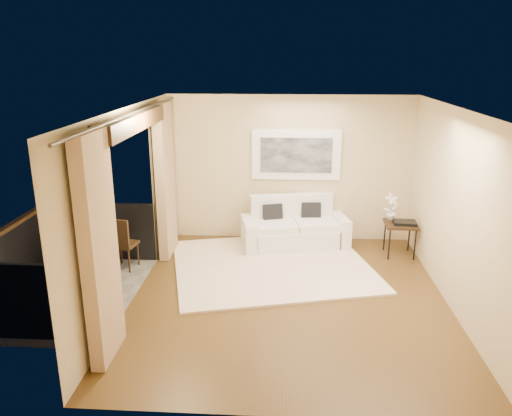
# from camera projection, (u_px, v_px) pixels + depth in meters

# --- Properties ---
(floor) EXTENTS (5.00, 5.00, 0.00)m
(floor) POSITION_uv_depth(u_px,v_px,m) (289.00, 298.00, 7.24)
(floor) COLOR brown
(floor) RESTS_ON ground
(room_shell) EXTENTS (5.00, 6.40, 5.00)m
(room_shell) POSITION_uv_depth(u_px,v_px,m) (132.00, 122.00, 6.62)
(room_shell) COLOR white
(room_shell) RESTS_ON ground
(balcony) EXTENTS (1.81, 2.60, 1.17)m
(balcony) POSITION_uv_depth(u_px,v_px,m) (65.00, 280.00, 7.38)
(balcony) COLOR #605B56
(balcony) RESTS_ON ground
(curtains) EXTENTS (0.16, 4.80, 2.64)m
(curtains) POSITION_uv_depth(u_px,v_px,m) (139.00, 207.00, 6.97)
(curtains) COLOR tan
(curtains) RESTS_ON ground
(artwork) EXTENTS (1.62, 0.07, 0.92)m
(artwork) POSITION_uv_depth(u_px,v_px,m) (296.00, 155.00, 9.10)
(artwork) COLOR white
(artwork) RESTS_ON room_shell
(rug) EXTENTS (3.73, 3.43, 0.04)m
(rug) POSITION_uv_depth(u_px,v_px,m) (272.00, 265.00, 8.30)
(rug) COLOR #F4DDC4
(rug) RESTS_ON floor
(sofa) EXTENTS (2.02, 1.18, 0.91)m
(sofa) POSITION_uv_depth(u_px,v_px,m) (294.00, 229.00, 9.13)
(sofa) COLOR white
(sofa) RESTS_ON floor
(side_table) EXTENTS (0.56, 0.56, 0.59)m
(side_table) POSITION_uv_depth(u_px,v_px,m) (401.00, 226.00, 8.62)
(side_table) COLOR black
(side_table) RESTS_ON floor
(tray) EXTENTS (0.40, 0.31, 0.05)m
(tray) POSITION_uv_depth(u_px,v_px,m) (405.00, 223.00, 8.56)
(tray) COLOR black
(tray) RESTS_ON side_table
(orchid) EXTENTS (0.31, 0.27, 0.50)m
(orchid) POSITION_uv_depth(u_px,v_px,m) (391.00, 207.00, 8.64)
(orchid) COLOR white
(orchid) RESTS_ON side_table
(bistro_table) EXTENTS (0.84, 0.84, 0.79)m
(bistro_table) POSITION_uv_depth(u_px,v_px,m) (84.00, 236.00, 7.64)
(bistro_table) COLOR black
(bistro_table) RESTS_ON balcony
(balcony_chair_far) EXTENTS (0.45, 0.45, 0.90)m
(balcony_chair_far) POSITION_uv_depth(u_px,v_px,m) (121.00, 240.00, 8.02)
(balcony_chair_far) COLOR black
(balcony_chair_far) RESTS_ON balcony
(balcony_chair_near) EXTENTS (0.41, 0.42, 0.92)m
(balcony_chair_near) POSITION_uv_depth(u_px,v_px,m) (78.00, 282.00, 6.52)
(balcony_chair_near) COLOR black
(balcony_chair_near) RESTS_ON balcony
(ice_bucket) EXTENTS (0.18, 0.18, 0.20)m
(ice_bucket) POSITION_uv_depth(u_px,v_px,m) (77.00, 222.00, 7.71)
(ice_bucket) COLOR silver
(ice_bucket) RESTS_ON bistro_table
(candle) EXTENTS (0.06, 0.06, 0.07)m
(candle) POSITION_uv_depth(u_px,v_px,m) (92.00, 225.00, 7.77)
(candle) COLOR red
(candle) RESTS_ON bistro_table
(vase) EXTENTS (0.04, 0.04, 0.18)m
(vase) POSITION_uv_depth(u_px,v_px,m) (75.00, 230.00, 7.41)
(vase) COLOR silver
(vase) RESTS_ON bistro_table
(glass_a) EXTENTS (0.06, 0.06, 0.12)m
(glass_a) POSITION_uv_depth(u_px,v_px,m) (90.00, 230.00, 7.50)
(glass_a) COLOR silver
(glass_a) RESTS_ON bistro_table
(glass_b) EXTENTS (0.06, 0.06, 0.12)m
(glass_b) POSITION_uv_depth(u_px,v_px,m) (93.00, 227.00, 7.64)
(glass_b) COLOR white
(glass_b) RESTS_ON bistro_table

